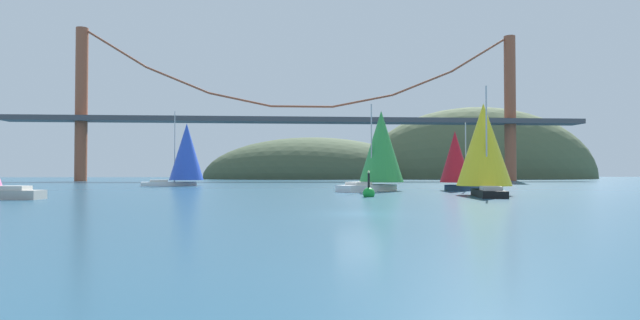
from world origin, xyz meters
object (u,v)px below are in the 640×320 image
at_px(sailboat_crimson_sail, 456,159).
at_px(sailboat_yellow_sail, 484,147).
at_px(sailboat_blue_spinnaker, 186,153).
at_px(channel_buoy, 369,193).
at_px(sailboat_green_sail, 380,149).

xyz_separation_m(sailboat_crimson_sail, sailboat_yellow_sail, (-1.59, -12.34, 0.86)).
height_order(sailboat_crimson_sail, sailboat_yellow_sail, sailboat_yellow_sail).
relative_size(sailboat_blue_spinnaker, channel_buoy, 4.56).
relative_size(sailboat_blue_spinnaker, sailboat_yellow_sail, 1.16).
relative_size(sailboat_blue_spinnaker, sailboat_crimson_sail, 1.47).
distance_m(sailboat_crimson_sail, sailboat_yellow_sail, 12.47).
relative_size(sailboat_blue_spinnaker, sailboat_green_sail, 1.17).
distance_m(sailboat_blue_spinnaker, sailboat_crimson_sail, 43.48).
bearing_deg(sailboat_blue_spinnaker, sailboat_crimson_sail, -31.97).
bearing_deg(sailboat_green_sail, channel_buoy, -105.18).
relative_size(sailboat_crimson_sail, sailboat_green_sail, 0.80).
distance_m(sailboat_green_sail, sailboat_yellow_sail, 14.27).
xyz_separation_m(sailboat_green_sail, sailboat_yellow_sail, (7.81, -11.94, -0.32)).
xyz_separation_m(sailboat_yellow_sail, channel_buoy, (-11.48, -1.57, -4.33)).
bearing_deg(sailboat_blue_spinnaker, sailboat_green_sail, -40.44).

